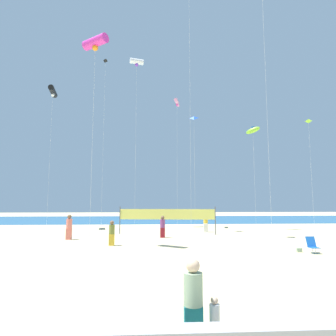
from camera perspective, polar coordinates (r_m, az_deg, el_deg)
The scene contains 19 objects.
ground_plane at distance 15.33m, azimuth 6.89°, elevation -17.33°, with size 120.00×120.00×0.00m, color #D1BC89.
ocean_band at distance 46.51m, azimuth -0.05°, elevation -10.10°, with size 120.00×20.00×0.01m, color #28608C.
mother_figure at distance 6.44m, azimuth 5.01°, elevation -24.31°, with size 0.39×0.39×1.71m.
toddler_figure at distance 6.70m, azimuth 9.21°, elevation -27.30°, with size 0.21×0.21×0.93m.
beachgoer_plum_shirt at distance 23.38m, azimuth -1.08°, elevation -11.37°, with size 0.39×0.39×1.71m.
beachgoer_olive_shirt at distance 19.63m, azimuth -11.05°, elevation -12.35°, with size 0.37×0.37×1.60m.
beachgoer_coral_shirt at distance 23.43m, azimuth -18.96°, elevation -10.82°, with size 0.43×0.43×1.86m.
beachgoer_mustard_shirt at distance 27.74m, azimuth 7.44°, elevation -10.46°, with size 0.41×0.41×1.80m.
folding_beach_chair at distance 18.51m, azimuth 26.63°, elevation -13.37°, with size 0.52×0.65×0.89m.
volleyball_net at distance 25.57m, azimuth -0.19°, elevation -9.33°, with size 8.38×1.09×2.40m.
beach_handbag at distance 18.53m, azimuth 24.52°, elevation -14.56°, with size 0.29×0.14×0.23m, color #99B28C.
kite_black_diamond at distance 36.49m, azimuth -12.34°, elevation 18.03°, with size 0.54×0.54×19.53m.
kite_lime_diamond at distance 33.32m, azimuth 26.02°, elevation 7.94°, with size 0.68×0.69×11.26m.
kite_lime_inflatable at distance 31.92m, azimuth 16.44°, elevation 7.12°, with size 1.63×1.29×10.76m.
kite_blue_diamond at distance 28.94m, azimuth 5.16°, elevation 9.74°, with size 0.82×0.81×11.35m.
kite_magenta_tube at distance 21.83m, azimuth -14.17°, elevation 22.91°, with size 1.94×1.65×13.92m.
kite_white_tube at distance 36.54m, azimuth -6.20°, elevation 20.09°, with size 1.68×1.03×19.63m.
kite_black_tube at distance 34.77m, azimuth -21.81°, elevation 13.82°, with size 0.98×2.49×15.04m.
kite_pink_tube at distance 33.67m, azimuth 1.78°, elevation 12.72°, with size 0.82×1.99×14.24m.
Camera 1 is at (-2.60, -14.83, 2.88)m, focal length 30.84 mm.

